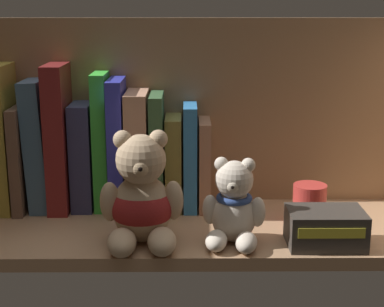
{
  "coord_description": "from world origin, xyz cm",
  "views": [
    {
      "loc": [
        -1.66,
        -88.67,
        36.54
      ],
      "look_at": [
        -0.85,
        0.0,
        13.72
      ],
      "focal_mm": 56.01,
      "sensor_mm": 36.0,
      "label": 1
    }
  ],
  "objects_px": {
    "book_4": "(84,155)",
    "book_6": "(119,143)",
    "book_3": "(61,137)",
    "book_8": "(157,150)",
    "teddy_bear_larger": "(142,200)",
    "book_2": "(40,144)",
    "book_0": "(6,137)",
    "book_11": "(204,163)",
    "book_5": "(102,141)",
    "teddy_bear_smaller": "(234,207)",
    "book_1": "(24,156)",
    "book_7": "(139,149)",
    "book_9": "(174,161)",
    "pillar_candle": "(309,203)",
    "small_product_box": "(325,228)",
    "book_10": "(190,156)"
  },
  "relations": [
    {
      "from": "teddy_bear_smaller",
      "to": "pillar_candle",
      "type": "height_order",
      "value": "teddy_bear_smaller"
    },
    {
      "from": "small_product_box",
      "to": "book_6",
      "type": "bearing_deg",
      "value": 150.94
    },
    {
      "from": "book_8",
      "to": "book_9",
      "type": "bearing_deg",
      "value": 0.0
    },
    {
      "from": "book_8",
      "to": "book_11",
      "type": "xyz_separation_m",
      "value": [
        0.08,
        0.0,
        -0.02
      ]
    },
    {
      "from": "book_4",
      "to": "book_7",
      "type": "relative_size",
      "value": 0.9
    },
    {
      "from": "book_8",
      "to": "teddy_bear_larger",
      "type": "relative_size",
      "value": 1.18
    },
    {
      "from": "book_0",
      "to": "book_5",
      "type": "distance_m",
      "value": 0.16
    },
    {
      "from": "teddy_bear_smaller",
      "to": "book_6",
      "type": "bearing_deg",
      "value": 137.85
    },
    {
      "from": "book_0",
      "to": "book_1",
      "type": "relative_size",
      "value": 1.39
    },
    {
      "from": "book_2",
      "to": "book_0",
      "type": "bearing_deg",
      "value": 180.0
    },
    {
      "from": "book_4",
      "to": "book_1",
      "type": "bearing_deg",
      "value": 180.0
    },
    {
      "from": "book_0",
      "to": "book_6",
      "type": "bearing_deg",
      "value": 0.0
    },
    {
      "from": "book_6",
      "to": "teddy_bear_larger",
      "type": "distance_m",
      "value": 0.18
    },
    {
      "from": "book_2",
      "to": "book_5",
      "type": "distance_m",
      "value": 0.11
    },
    {
      "from": "book_5",
      "to": "book_10",
      "type": "bearing_deg",
      "value": 0.0
    },
    {
      "from": "book_10",
      "to": "teddy_bear_smaller",
      "type": "height_order",
      "value": "book_10"
    },
    {
      "from": "book_3",
      "to": "book_8",
      "type": "relative_size",
      "value": 1.24
    },
    {
      "from": "book_1",
      "to": "teddy_bear_smaller",
      "type": "height_order",
      "value": "book_1"
    },
    {
      "from": "book_3",
      "to": "book_7",
      "type": "distance_m",
      "value": 0.13
    },
    {
      "from": "book_2",
      "to": "small_product_box",
      "type": "xyz_separation_m",
      "value": [
        0.45,
        -0.18,
        -0.08
      ]
    },
    {
      "from": "book_7",
      "to": "book_8",
      "type": "relative_size",
      "value": 1.02
    },
    {
      "from": "teddy_bear_smaller",
      "to": "book_11",
      "type": "bearing_deg",
      "value": 102.97
    },
    {
      "from": "book_2",
      "to": "book_11",
      "type": "distance_m",
      "value": 0.28
    },
    {
      "from": "book_5",
      "to": "book_9",
      "type": "bearing_deg",
      "value": 0.0
    },
    {
      "from": "book_6",
      "to": "teddy_bear_smaller",
      "type": "height_order",
      "value": "book_6"
    },
    {
      "from": "book_6",
      "to": "book_7",
      "type": "xyz_separation_m",
      "value": [
        0.03,
        -0.0,
        -0.01
      ]
    },
    {
      "from": "book_0",
      "to": "book_8",
      "type": "bearing_deg",
      "value": 0.0
    },
    {
      "from": "book_6",
      "to": "book_9",
      "type": "distance_m",
      "value": 0.1
    },
    {
      "from": "book_5",
      "to": "book_11",
      "type": "xyz_separation_m",
      "value": [
        0.17,
        0.0,
        -0.04
      ]
    },
    {
      "from": "book_3",
      "to": "teddy_bear_larger",
      "type": "distance_m",
      "value": 0.23
    },
    {
      "from": "book_5",
      "to": "small_product_box",
      "type": "xyz_separation_m",
      "value": [
        0.34,
        -0.18,
        -0.09
      ]
    },
    {
      "from": "teddy_bear_larger",
      "to": "book_3",
      "type": "bearing_deg",
      "value": 131.8
    },
    {
      "from": "book_4",
      "to": "book_11",
      "type": "relative_size",
      "value": 1.18
    },
    {
      "from": "book_4",
      "to": "book_6",
      "type": "distance_m",
      "value": 0.06
    },
    {
      "from": "book_0",
      "to": "book_5",
      "type": "height_order",
      "value": "book_0"
    },
    {
      "from": "book_1",
      "to": "small_product_box",
      "type": "relative_size",
      "value": 1.61
    },
    {
      "from": "book_3",
      "to": "book_4",
      "type": "distance_m",
      "value": 0.05
    },
    {
      "from": "book_5",
      "to": "teddy_bear_smaller",
      "type": "relative_size",
      "value": 1.81
    },
    {
      "from": "book_6",
      "to": "book_11",
      "type": "xyz_separation_m",
      "value": [
        0.14,
        0.0,
        -0.03
      ]
    },
    {
      "from": "book_4",
      "to": "pillar_candle",
      "type": "distance_m",
      "value": 0.38
    },
    {
      "from": "book_9",
      "to": "book_8",
      "type": "bearing_deg",
      "value": 180.0
    },
    {
      "from": "book_8",
      "to": "book_9",
      "type": "relative_size",
      "value": 1.25
    },
    {
      "from": "small_product_box",
      "to": "book_9",
      "type": "bearing_deg",
      "value": 141.77
    },
    {
      "from": "book_8",
      "to": "book_7",
      "type": "bearing_deg",
      "value": -180.0
    },
    {
      "from": "book_9",
      "to": "small_product_box",
      "type": "bearing_deg",
      "value": -38.23
    },
    {
      "from": "book_1",
      "to": "book_4",
      "type": "xyz_separation_m",
      "value": [
        0.1,
        -0.0,
        0.0
      ]
    },
    {
      "from": "book_7",
      "to": "teddy_bear_larger",
      "type": "relative_size",
      "value": 1.2
    },
    {
      "from": "teddy_bear_smaller",
      "to": "book_3",
      "type": "bearing_deg",
      "value": 149.39
    },
    {
      "from": "book_5",
      "to": "book_3",
      "type": "bearing_deg",
      "value": 180.0
    },
    {
      "from": "book_2",
      "to": "book_6",
      "type": "bearing_deg",
      "value": 0.0
    }
  ]
}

